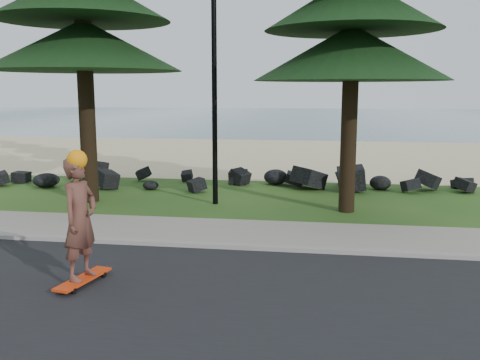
{
  "coord_description": "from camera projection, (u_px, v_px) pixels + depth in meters",
  "views": [
    {
      "loc": [
        2.82,
        -10.82,
        3.07
      ],
      "look_at": [
        1.17,
        0.0,
        1.22
      ],
      "focal_mm": 40.0,
      "sensor_mm": 36.0,
      "label": 1
    }
  ],
  "objects": [
    {
      "name": "ground",
      "position": [
        186.0,
        235.0,
        11.48
      ],
      "size": [
        160.0,
        160.0,
        0.0
      ],
      "primitive_type": "plane",
      "color": "#244C17",
      "rests_on": "ground"
    },
    {
      "name": "road",
      "position": [
        102.0,
        323.0,
        7.09
      ],
      "size": [
        160.0,
        7.0,
        0.02
      ],
      "primitive_type": "cube",
      "color": "black",
      "rests_on": "ground"
    },
    {
      "name": "kerb",
      "position": [
        175.0,
        244.0,
        10.6
      ],
      "size": [
        160.0,
        0.2,
        0.1
      ],
      "primitive_type": "cube",
      "color": "gray",
      "rests_on": "ground"
    },
    {
      "name": "sidewalk",
      "position": [
        188.0,
        230.0,
        11.67
      ],
      "size": [
        160.0,
        2.0,
        0.08
      ],
      "primitive_type": "cube",
      "color": "gray",
      "rests_on": "ground"
    },
    {
      "name": "beach_sand",
      "position": [
        261.0,
        155.0,
        25.61
      ],
      "size": [
        160.0,
        15.0,
        0.01
      ],
      "primitive_type": "cube",
      "color": "beige",
      "rests_on": "ground"
    },
    {
      "name": "ocean",
      "position": [
        297.0,
        117.0,
        61.19
      ],
      "size": [
        160.0,
        58.0,
        0.01
      ],
      "primitive_type": "cube",
      "color": "#355766",
      "rests_on": "ground"
    },
    {
      "name": "seawall_boulders",
      "position": [
        230.0,
        188.0,
        16.94
      ],
      "size": [
        60.0,
        2.4,
        1.1
      ],
      "primitive_type": null,
      "color": "black",
      "rests_on": "ground"
    },
    {
      "name": "lamp_post",
      "position": [
        214.0,
        49.0,
        13.91
      ],
      "size": [
        0.25,
        0.14,
        8.14
      ],
      "color": "black",
      "rests_on": "ground"
    },
    {
      "name": "skateboarder",
      "position": [
        80.0,
        219.0,
        8.32
      ],
      "size": [
        0.6,
        1.19,
        2.15
      ],
      "rotation": [
        0.0,
        0.0,
        1.36
      ],
      "color": "red",
      "rests_on": "ground"
    }
  ]
}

